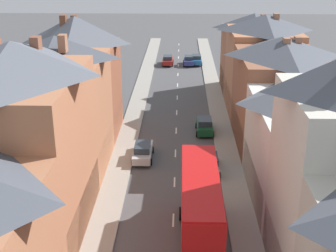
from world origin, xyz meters
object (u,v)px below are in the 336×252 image
double_decker_bus_lead (200,211)px  car_near_blue (196,60)px  car_parked_right_a (143,151)px  car_parked_left_b (168,60)px  car_mid_black (205,125)px  car_far_grey (209,163)px  car_parked_left_a (189,60)px

double_decker_bus_lead → car_near_blue: bearing=88.6°
double_decker_bus_lead → car_parked_right_a: bearing=109.5°
car_parked_left_b → double_decker_bus_lead: bearing=-86.0°
car_parked_right_a → car_mid_black: (6.20, 6.90, 0.03)m
car_far_grey → car_parked_right_a: bearing=158.4°
double_decker_bus_lead → car_far_grey: 11.63m
car_near_blue → car_parked_left_b: 4.92m
double_decker_bus_lead → car_parked_right_a: double_decker_bus_lead is taller
car_parked_left_a → car_mid_black: size_ratio=0.97×
car_far_grey → car_parked_left_b: bearing=96.9°
double_decker_bus_lead → car_parked_left_a: 51.53m
car_parked_left_b → car_far_grey: size_ratio=0.97×
car_near_blue → car_parked_right_a: size_ratio=0.91×
double_decker_bus_lead → car_far_grey: bearing=83.4°
double_decker_bus_lead → car_parked_left_b: size_ratio=2.57×
car_parked_left_a → double_decker_bus_lead: bearing=-90.0°
car_mid_black → car_far_grey: size_ratio=0.94×
car_parked_left_a → car_parked_left_b: (-3.60, 0.14, -0.02)m
car_parked_left_b → car_far_grey: (4.90, -40.25, 0.01)m
car_parked_left_a → car_far_grey: car_parked_left_a is taller
car_mid_black → car_far_grey: 9.35m
car_parked_right_a → car_mid_black: size_ratio=1.12×
car_near_blue → car_parked_right_a: 38.71m
double_decker_bus_lead → car_parked_right_a: (-4.89, 13.84, -2.00)m
double_decker_bus_lead → car_near_blue: (1.31, 52.04, -1.97)m
car_near_blue → car_mid_black: bearing=-90.0°
car_near_blue → car_parked_left_a: car_near_blue is taller
car_near_blue → car_parked_right_a: car_near_blue is taller
car_parked_left_a → car_parked_right_a: size_ratio=0.87×
car_mid_black → double_decker_bus_lead: bearing=-93.6°
car_parked_left_a → car_parked_left_b: 3.60m
car_near_blue → car_parked_left_b: car_near_blue is taller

